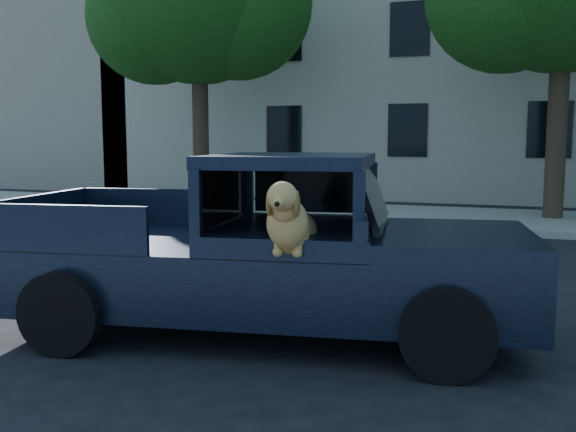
% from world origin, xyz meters
% --- Properties ---
extents(ground, '(120.00, 120.00, 0.00)m').
position_xyz_m(ground, '(0.00, 0.00, 0.00)').
color(ground, black).
rests_on(ground, ground).
extents(far_sidewalk, '(60.00, 4.00, 0.15)m').
position_xyz_m(far_sidewalk, '(0.00, 9.20, 0.07)').
color(far_sidewalk, gray).
rests_on(far_sidewalk, ground).
extents(lane_stripes, '(21.60, 0.14, 0.01)m').
position_xyz_m(lane_stripes, '(2.00, 3.40, 0.01)').
color(lane_stripes, silver).
rests_on(lane_stripes, ground).
extents(building_main, '(26.00, 6.00, 9.00)m').
position_xyz_m(building_main, '(3.00, 16.50, 4.50)').
color(building_main, '#C0B69E').
rests_on(building_main, ground).
extents(building_left, '(12.00, 6.00, 8.00)m').
position_xyz_m(building_left, '(-15.00, 16.50, 4.00)').
color(building_left, tan).
rests_on(building_left, ground).
extents(pickup_truck, '(5.27, 2.84, 1.80)m').
position_xyz_m(pickup_truck, '(1.84, -0.38, 0.61)').
color(pickup_truck, black).
rests_on(pickup_truck, ground).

